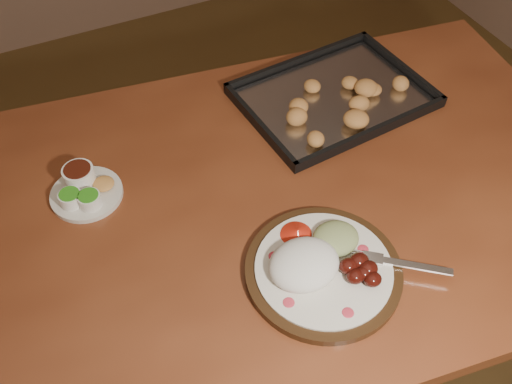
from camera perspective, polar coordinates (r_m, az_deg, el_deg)
dining_table at (r=1.25m, az=0.68°, el=-3.49°), size 1.61×1.09×0.75m
dinner_plate at (r=1.06m, az=6.50°, el=-7.28°), size 0.35×0.29×0.07m
condiment_saucer at (r=1.22m, az=-16.83°, el=0.29°), size 0.15×0.15×0.05m
baking_tray at (r=1.40m, az=7.76°, el=9.56°), size 0.46×0.35×0.04m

